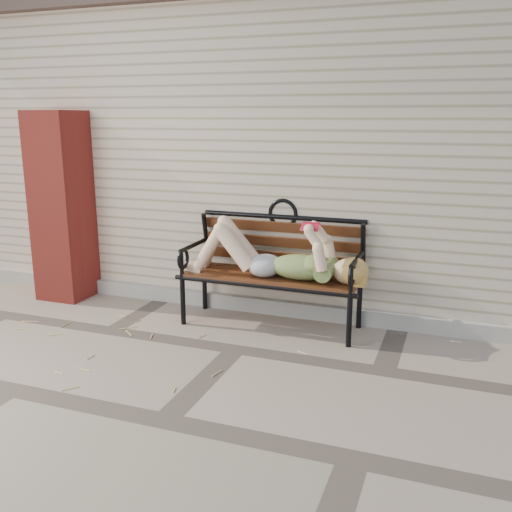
% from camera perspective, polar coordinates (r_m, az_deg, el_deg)
% --- Properties ---
extents(ground, '(80.00, 80.00, 0.00)m').
position_cam_1_polar(ground, '(4.95, -2.03, -9.31)').
color(ground, gray).
rests_on(ground, ground).
extents(house_wall, '(8.00, 4.00, 3.00)m').
position_cam_1_polar(house_wall, '(7.42, 6.77, 10.34)').
color(house_wall, '#C3B098').
rests_on(house_wall, ground).
extents(house_roof, '(8.30, 4.30, 0.30)m').
position_cam_1_polar(house_roof, '(7.51, 7.15, 23.01)').
color(house_roof, '#4C3B36').
rests_on(house_roof, house_wall).
extents(foundation_strip, '(8.00, 0.10, 0.15)m').
position_cam_1_polar(foundation_strip, '(5.77, 1.61, -5.06)').
color(foundation_strip, '#AAA599').
rests_on(foundation_strip, ground).
extents(brick_pillar, '(0.50, 0.50, 2.00)m').
position_cam_1_polar(brick_pillar, '(6.46, -18.80, 4.71)').
color(brick_pillar, '#A62F25').
rests_on(brick_pillar, ground).
extents(garden_bench, '(1.81, 0.72, 1.17)m').
position_cam_1_polar(garden_bench, '(5.38, 1.86, -0.02)').
color(garden_bench, black).
rests_on(garden_bench, ground).
extents(reading_woman, '(1.71, 0.39, 0.54)m').
position_cam_1_polar(reading_woman, '(5.23, 1.52, 0.03)').
color(reading_woman, '#0A434A').
rests_on(reading_woman, ground).
extents(straw_scatter, '(2.80, 1.62, 0.01)m').
position_cam_1_polar(straw_scatter, '(4.78, -12.70, -10.46)').
color(straw_scatter, '#E6C070').
rests_on(straw_scatter, ground).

